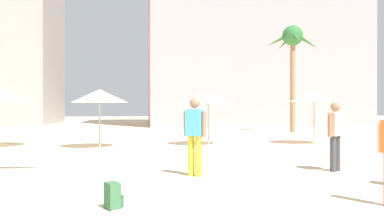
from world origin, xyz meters
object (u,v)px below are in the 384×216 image
object	(u,v)px
palm_tree_far_left	(293,46)
backpack	(113,196)
cafe_umbrella_2	(314,97)
cafe_umbrella_3	(100,96)
beach_towel	(159,208)
person_mid_right	(335,133)
cafe_umbrella_1	(208,97)
person_near_right	(195,133)

from	to	relation	value
palm_tree_far_left	backpack	distance (m)	21.13
cafe_umbrella_2	cafe_umbrella_3	world-z (taller)	cafe_umbrella_3
beach_towel	person_mid_right	world-z (taller)	person_mid_right
cafe_umbrella_1	person_mid_right	xyz separation A→B (m)	(2.06, -7.24, -1.08)
beach_towel	cafe_umbrella_3	bearing A→B (deg)	101.22
cafe_umbrella_2	backpack	world-z (taller)	cafe_umbrella_2
backpack	beach_towel	bearing A→B (deg)	-28.16
palm_tree_far_left	cafe_umbrella_3	world-z (taller)	palm_tree_far_left
beach_towel	backpack	xyz separation A→B (m)	(-0.73, 0.05, 0.19)
cafe_umbrella_3	person_near_right	bearing A→B (deg)	-67.42
person_near_right	person_mid_right	xyz separation A→B (m)	(3.59, 0.31, -0.05)
cafe_umbrella_1	backpack	distance (m)	11.04
palm_tree_far_left	person_near_right	bearing A→B (deg)	-117.98
cafe_umbrella_2	cafe_umbrella_1	bearing A→B (deg)	179.82
beach_towel	person_near_right	bearing A→B (deg)	72.21
cafe_umbrella_2	cafe_umbrella_3	size ratio (longest dim) A/B	0.98
palm_tree_far_left	backpack	world-z (taller)	palm_tree_far_left
person_near_right	person_mid_right	bearing A→B (deg)	133.17
cafe_umbrella_1	backpack	world-z (taller)	cafe_umbrella_1
palm_tree_far_left	beach_towel	xyz separation A→B (m)	(-8.99, -18.07, -5.40)
cafe_umbrella_1	palm_tree_far_left	bearing A→B (deg)	49.38
beach_towel	cafe_umbrella_2	bearing A→B (deg)	55.81
person_mid_right	person_near_right	bearing A→B (deg)	59.69
palm_tree_far_left	beach_towel	distance (m)	20.89
palm_tree_far_left	person_mid_right	bearing A→B (deg)	-106.74
cafe_umbrella_1	person_near_right	xyz separation A→B (m)	(-1.52, -7.55, -1.02)
backpack	cafe_umbrella_1	bearing A→B (deg)	48.47
cafe_umbrella_1	person_near_right	bearing A→B (deg)	-101.42
palm_tree_far_left	person_mid_right	size ratio (longest dim) A/B	3.86
backpack	person_near_right	world-z (taller)	person_near_right
palm_tree_far_left	person_near_right	distance (m)	17.72
cafe_umbrella_2	cafe_umbrella_3	distance (m)	9.07
cafe_umbrella_3	person_mid_right	bearing A→B (deg)	-45.67
cafe_umbrella_2	palm_tree_far_left	bearing A→B (deg)	76.05
cafe_umbrella_3	backpack	distance (m)	10.04
beach_towel	backpack	size ratio (longest dim) A/B	3.57
cafe_umbrella_1	beach_towel	size ratio (longest dim) A/B	1.53
palm_tree_far_left	cafe_umbrella_2	distance (m)	8.55
cafe_umbrella_2	cafe_umbrella_3	bearing A→B (deg)	-176.23
palm_tree_far_left	backpack	size ratio (longest dim) A/B	15.92
cafe_umbrella_3	beach_towel	bearing A→B (deg)	-78.78
cafe_umbrella_3	backpack	xyz separation A→B (m)	(1.22, -9.80, -1.83)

